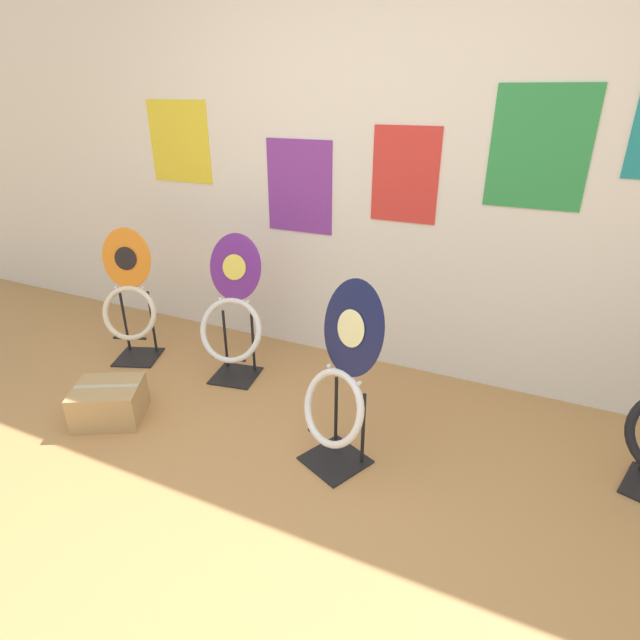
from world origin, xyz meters
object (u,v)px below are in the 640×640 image
(toilet_seat_display_orange_sun, at_px, (130,299))
(storage_box, at_px, (109,402))
(toilet_seat_display_purple_note, at_px, (233,312))
(toilet_seat_display_navy_moon, at_px, (340,385))

(toilet_seat_display_orange_sun, xyz_separation_m, storage_box, (0.38, -0.62, -0.33))
(toilet_seat_display_purple_note, relative_size, toilet_seat_display_navy_moon, 0.97)
(toilet_seat_display_orange_sun, relative_size, toilet_seat_display_purple_note, 0.98)
(toilet_seat_display_purple_note, bearing_deg, storage_box, -118.10)
(toilet_seat_display_orange_sun, height_order, toilet_seat_display_purple_note, toilet_seat_display_purple_note)
(toilet_seat_display_purple_note, distance_m, storage_box, 0.88)
(storage_box, bearing_deg, toilet_seat_display_navy_moon, 9.68)
(toilet_seat_display_orange_sun, distance_m, toilet_seat_display_purple_note, 0.77)
(toilet_seat_display_purple_note, height_order, toilet_seat_display_navy_moon, toilet_seat_display_navy_moon)
(toilet_seat_display_navy_moon, bearing_deg, storage_box, -170.32)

